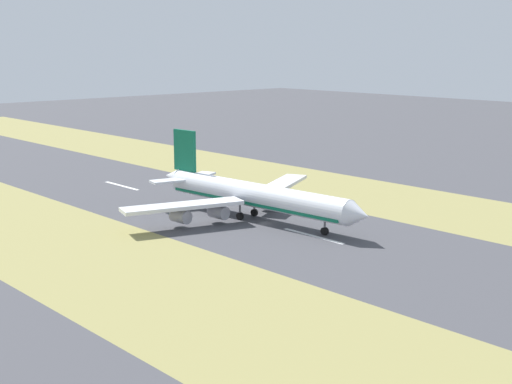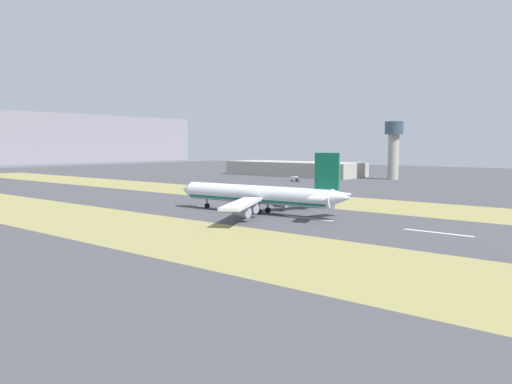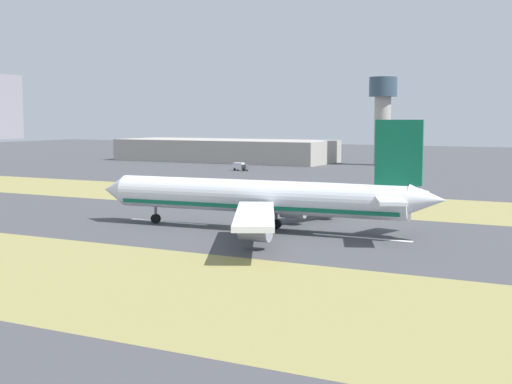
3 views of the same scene
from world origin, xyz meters
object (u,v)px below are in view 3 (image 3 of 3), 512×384
control_tower (383,111)px  airplane_main_jet (266,198)px  service_truck (241,166)px  terminal_building (225,150)px

control_tower → airplane_main_jet: bearing=-169.0°
control_tower → service_truck: (-56.62, 38.69, -21.60)m
airplane_main_jet → control_tower: 187.29m
terminal_building → service_truck: 61.05m
terminal_building → service_truck: bearing=-144.3°
airplane_main_jet → terminal_building: size_ratio=0.65×
airplane_main_jet → service_truck: bearing=30.5°
terminal_building → service_truck: terminal_building is taller
control_tower → service_truck: 71.90m
airplane_main_jet → service_truck: airplane_main_jet is taller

